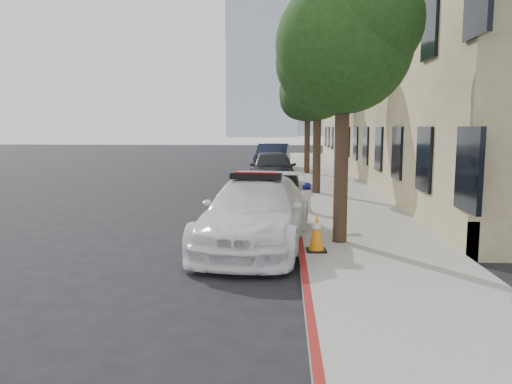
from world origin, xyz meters
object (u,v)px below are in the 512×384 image
Objects in this scene: parked_car_mid at (272,169)px; parked_car_far at (273,158)px; fire_hydrant at (307,198)px; traffic_cone at (317,233)px; police_car at (256,213)px.

parked_car_far is (-0.16, 7.76, 0.00)m from parked_car_mid.
parked_car_far reaches higher than fire_hydrant.
traffic_cone is (0.00, -4.55, -0.05)m from fire_hydrant.
police_car is 1.11× the size of parked_car_mid.
police_car is 1.07× the size of parked_car_far.
parked_car_mid is 5.49× the size of fire_hydrant.
police_car is 18.27m from parked_car_far.
parked_car_mid is at bearing 95.62° from police_car.
fire_hydrant reaches higher than traffic_cone.
traffic_cone is at bearing -96.76° from fire_hydrant.
parked_car_far reaches higher than parked_car_mid.
parked_car_far is at bearing 87.21° from parked_car_mid.
parked_car_far is at bearing 88.34° from fire_hydrant.
parked_car_far is 19.25m from traffic_cone.
traffic_cone is at bearing -88.22° from parked_car_mid.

